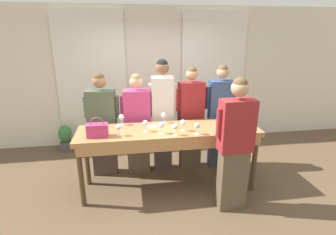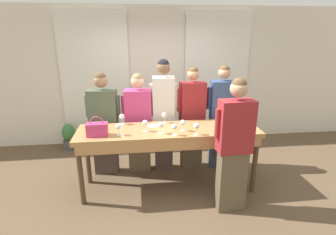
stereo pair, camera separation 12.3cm
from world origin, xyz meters
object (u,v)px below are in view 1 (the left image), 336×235
Objects in this scene: tasting_bar at (169,136)px; guest_striped_shirt at (191,118)px; host_pouring at (235,145)px; guest_navy_coat at (220,116)px; wine_glass_front_left at (119,127)px; wine_glass_front_right at (145,124)px; potted_plant at (66,138)px; wine_glass_center_mid at (175,127)px; wine_bottle at (221,117)px; wine_glass_front_mid at (183,123)px; wine_glass_center_left at (197,126)px; guest_olive_jacket at (103,124)px; handbag at (97,130)px; wine_glass_back_left at (164,115)px; guest_pink_top at (138,124)px; wine_glass_back_mid at (121,117)px; wine_glass_center_right at (161,125)px; guest_cream_sweater at (162,115)px.

tasting_bar is 0.78m from guest_striped_shirt.
host_pouring reaches higher than tasting_bar.
guest_navy_coat is (0.99, 0.62, 0.05)m from tasting_bar.
wine_glass_front_right is at bearing 15.81° from wine_glass_front_left.
wine_glass_center_mid is at bearing -44.94° from potted_plant.
wine_bottle is 0.63m from wine_glass_front_mid.
wine_glass_center_left is 0.31× the size of potted_plant.
wine_glass_front_left is 1.86m from guest_navy_coat.
wine_glass_front_mid is 0.78m from host_pouring.
wine_bottle is 1.14m from wine_glass_front_right.
guest_olive_jacket is (-0.65, 0.65, -0.21)m from wine_glass_front_right.
wine_glass_center_mid is (1.03, -0.11, 0.02)m from handbag.
wine_glass_front_right is 0.45m from wine_glass_back_left.
guest_striped_shirt is (0.89, 0.00, 0.06)m from guest_pink_top.
wine_glass_front_mid is 0.10× the size of guest_pink_top.
guest_olive_jacket reaches higher than tasting_bar.
wine_glass_back_mid is (0.03, 0.44, 0.00)m from wine_glass_front_left.
wine_glass_back_mid is 0.46m from guest_pink_top.
wine_glass_center_left is (0.34, -0.25, 0.21)m from tasting_bar.
tasting_bar is 1.46× the size of host_pouring.
wine_bottle is 0.67m from host_pouring.
host_pouring reaches higher than wine_glass_front_left.
wine_glass_front_right is at bearing -175.07° from wine_bottle.
guest_pink_top reaches higher than wine_glass_front_left.
guest_navy_coat is (1.11, 0.77, -0.17)m from wine_glass_center_right.
guest_pink_top reaches higher than wine_glass_center_mid.
guest_striped_shirt is (0.42, 0.85, -0.17)m from wine_glass_center_mid.
handbag is 1.80m from host_pouring.
guest_olive_jacket is at bearing 110.78° from wine_glass_front_left.
guest_cream_sweater reaches higher than guest_navy_coat.
guest_cream_sweater reaches higher than handbag.
guest_cream_sweater is at bearing 63.35° from wine_glass_front_right.
host_pouring is (-0.04, -0.65, -0.16)m from wine_bottle.
wine_glass_center_left is 0.48m from wine_glass_center_right.
wine_glass_center_mid is at bearing -137.72° from guest_navy_coat.
guest_navy_coat is (1.00, 0.00, -0.08)m from guest_cream_sweater.
host_pouring reaches higher than potted_plant.
wine_bottle is 2.00× the size of wine_glass_front_left.
guest_pink_top is (0.56, -0.00, -0.02)m from guest_olive_jacket.
wine_bottle is 0.67m from guest_striped_shirt.
guest_pink_top is at bearing -36.04° from potted_plant.
handbag is at bearing 178.53° from wine_glass_center_right.
wine_bottle is 2.00× the size of wine_glass_back_left.
wine_glass_center_right is 1.00× the size of wine_glass_back_mid.
wine_glass_front_mid is (1.17, 0.04, 0.02)m from handbag.
wine_bottle is 0.81m from wine_glass_center_mid.
guest_olive_jacket is at bearing 140.48° from wine_glass_center_mid.
wine_glass_front_right is at bearing -82.57° from guest_pink_top.
guest_navy_coat is at bearing 41.46° from wine_glass_front_mid.
guest_olive_jacket reaches higher than wine_glass_front_right.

